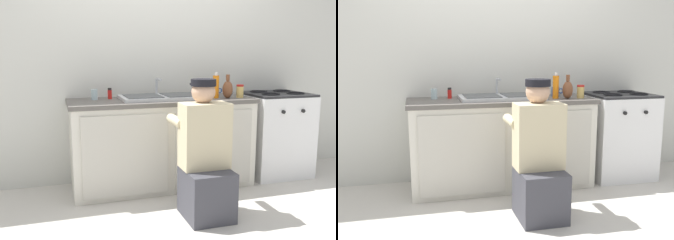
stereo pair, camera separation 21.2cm
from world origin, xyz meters
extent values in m
plane|color=beige|center=(0.00, 0.00, 0.00)|extent=(12.00, 12.00, 0.00)
cube|color=silver|center=(0.00, 0.65, 1.25)|extent=(6.00, 0.10, 2.50)
cube|color=silver|center=(0.00, 0.30, 0.41)|extent=(1.74, 0.60, 0.83)
cube|color=beige|center=(-0.42, -0.01, 0.41)|extent=(0.77, 0.02, 0.73)
cube|color=beige|center=(0.42, -0.01, 0.41)|extent=(0.77, 0.02, 0.73)
cube|color=#5B5651|center=(0.00, 0.30, 0.85)|extent=(1.78, 0.62, 0.04)
cube|color=silver|center=(0.00, 0.30, 0.88)|extent=(0.80, 0.44, 0.03)
cube|color=#4C4F51|center=(-0.19, 0.30, 0.90)|extent=(0.33, 0.35, 0.01)
cube|color=#4C4F51|center=(0.19, 0.30, 0.90)|extent=(0.33, 0.35, 0.01)
cylinder|color=#B7BABF|center=(0.00, 0.49, 0.96)|extent=(0.02, 0.02, 0.18)
cylinder|color=#B7BABF|center=(0.00, 0.41, 1.05)|extent=(0.02, 0.16, 0.02)
cube|color=white|center=(1.27, 0.30, 0.43)|extent=(0.65, 0.60, 0.86)
cube|color=#262628|center=(1.27, 0.30, 0.87)|extent=(0.64, 0.59, 0.02)
torus|color=black|center=(1.12, 0.18, 0.89)|extent=(0.19, 0.19, 0.02)
torus|color=black|center=(1.41, 0.18, 0.89)|extent=(0.19, 0.19, 0.02)
torus|color=black|center=(1.12, 0.42, 0.89)|extent=(0.19, 0.19, 0.02)
torus|color=black|center=(1.41, 0.42, 0.89)|extent=(0.19, 0.19, 0.02)
cylinder|color=black|center=(1.15, -0.01, 0.73)|extent=(0.04, 0.02, 0.04)
cylinder|color=black|center=(1.38, -0.01, 0.73)|extent=(0.04, 0.02, 0.04)
cube|color=#3F3F47|center=(0.13, -0.53, 0.20)|extent=(0.36, 0.40, 0.40)
cube|color=beige|center=(0.13, -0.47, 0.66)|extent=(0.38, 0.22, 0.52)
sphere|color=tan|center=(0.13, -0.43, 1.01)|extent=(0.19, 0.19, 0.19)
cylinder|color=black|center=(0.13, -0.43, 1.08)|extent=(0.20, 0.20, 0.06)
cube|color=black|center=(0.13, -0.34, 1.06)|extent=(0.13, 0.09, 0.02)
cylinder|color=beige|center=(-0.04, -0.27, 0.75)|extent=(0.08, 0.30, 0.08)
cylinder|color=beige|center=(0.30, -0.27, 0.75)|extent=(0.08, 0.30, 0.08)
cylinder|color=#335699|center=(0.59, 0.38, 0.92)|extent=(0.08, 0.08, 0.09)
torus|color=#335699|center=(0.65, 0.38, 0.92)|extent=(0.06, 0.01, 0.06)
ellipsoid|color=brown|center=(0.63, 0.16, 0.95)|extent=(0.10, 0.10, 0.17)
cylinder|color=brown|center=(0.63, 0.16, 1.07)|extent=(0.04, 0.04, 0.06)
cylinder|color=#ADC6CC|center=(-0.63, 0.41, 0.92)|extent=(0.06, 0.06, 0.10)
cylinder|color=orange|center=(0.52, 0.20, 0.98)|extent=(0.06, 0.06, 0.22)
cylinder|color=white|center=(0.52, 0.20, 1.10)|extent=(0.03, 0.03, 0.03)
cylinder|color=#DBB760|center=(0.77, 0.17, 0.92)|extent=(0.07, 0.07, 0.11)
cylinder|color=#B21E19|center=(0.77, 0.17, 0.99)|extent=(0.07, 0.07, 0.02)
cylinder|color=red|center=(-0.48, 0.44, 0.91)|extent=(0.04, 0.04, 0.08)
cylinder|color=black|center=(-0.48, 0.44, 0.96)|extent=(0.04, 0.04, 0.02)
camera|label=1|loc=(-1.00, -3.14, 1.31)|focal=40.00mm
camera|label=2|loc=(-0.79, -3.20, 1.31)|focal=40.00mm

